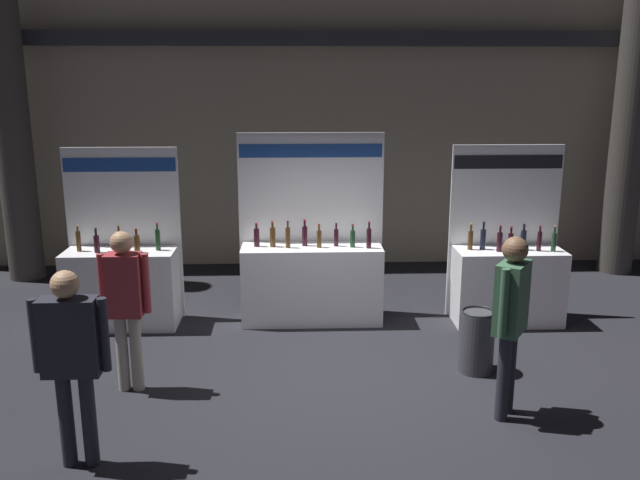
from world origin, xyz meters
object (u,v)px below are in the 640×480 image
(trash_bin, at_px, (477,341))
(exhibitor_booth_2, at_px, (507,278))
(visitor_6, at_px, (71,351))
(exhibitor_booth_1, at_px, (312,275))
(visitor_5, at_px, (511,310))
(exhibitor_booth_0, at_px, (122,281))
(visitor_4, at_px, (125,297))

(trash_bin, bearing_deg, exhibitor_booth_2, 62.30)
(visitor_6, bearing_deg, trash_bin, 23.70)
(exhibitor_booth_1, distance_m, visitor_5, 3.32)
(exhibitor_booth_0, xyz_separation_m, exhibitor_booth_1, (2.51, 0.10, 0.02))
(visitor_4, bearing_deg, trash_bin, -174.06)
(visitor_4, height_order, visitor_6, visitor_6)
(visitor_5, bearing_deg, visitor_4, 113.90)
(exhibitor_booth_0, xyz_separation_m, trash_bin, (4.32, -1.61, -0.25))
(exhibitor_booth_1, bearing_deg, visitor_6, -121.07)
(exhibitor_booth_1, height_order, visitor_5, exhibitor_booth_1)
(visitor_5, height_order, visitor_6, visitor_5)
(exhibitor_booth_0, distance_m, trash_bin, 4.62)
(exhibitor_booth_0, bearing_deg, visitor_5, -31.36)
(exhibitor_booth_0, height_order, visitor_6, exhibitor_booth_0)
(exhibitor_booth_2, height_order, visitor_5, exhibitor_booth_2)
(exhibitor_booth_2, xyz_separation_m, trash_bin, (-0.82, -1.56, -0.25))
(visitor_4, height_order, visitor_5, visitor_5)
(exhibitor_booth_0, relative_size, visitor_6, 1.35)
(exhibitor_booth_2, relative_size, trash_bin, 3.29)
(exhibitor_booth_2, xyz_separation_m, visitor_6, (-4.70, -3.29, 0.44))
(exhibitor_booth_1, bearing_deg, exhibitor_booth_0, -177.75)
(visitor_4, bearing_deg, visitor_6, 87.19)
(exhibitor_booth_1, bearing_deg, exhibitor_booth_2, -3.34)
(exhibitor_booth_0, bearing_deg, visitor_4, -74.43)
(exhibitor_booth_1, height_order, trash_bin, exhibitor_booth_1)
(visitor_5, bearing_deg, trash_bin, 34.95)
(exhibitor_booth_0, height_order, trash_bin, exhibitor_booth_0)
(visitor_4, xyz_separation_m, visitor_6, (-0.10, -1.41, 0.01))
(exhibitor_booth_0, relative_size, visitor_4, 1.35)
(exhibitor_booth_0, bearing_deg, visitor_6, -82.48)
(exhibitor_booth_0, distance_m, visitor_4, 2.05)
(exhibitor_booth_0, relative_size, exhibitor_booth_2, 0.99)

